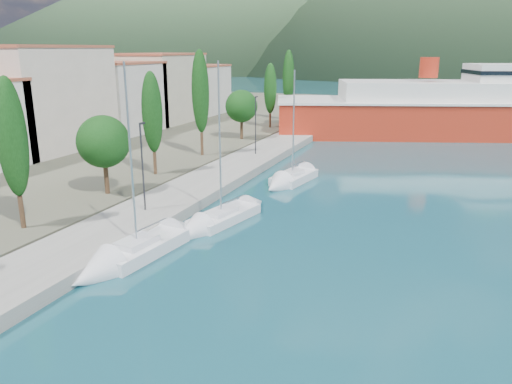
% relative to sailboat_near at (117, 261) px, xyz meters
% --- Properties ---
extents(ground, '(1400.00, 1400.00, 0.00)m').
position_rel_sailboat_near_xyz_m(ground, '(6.06, 111.43, -0.32)').
color(ground, '#194F5B').
extents(quay, '(5.00, 88.00, 0.80)m').
position_rel_sailboat_near_xyz_m(quay, '(-2.94, 17.43, 0.08)').
color(quay, gray).
rests_on(quay, ground).
extents(town_buildings, '(9.20, 69.20, 11.30)m').
position_rel_sailboat_near_xyz_m(town_buildings, '(-25.94, 28.33, 5.25)').
color(town_buildings, beige).
rests_on(town_buildings, land_strip).
extents(tree_row, '(4.00, 64.33, 10.90)m').
position_rel_sailboat_near_xyz_m(tree_row, '(-8.20, 23.45, 5.45)').
color(tree_row, '#47301E').
rests_on(tree_row, land_strip).
extents(lamp_posts, '(0.15, 46.33, 6.06)m').
position_rel_sailboat_near_xyz_m(lamp_posts, '(-2.94, 5.75, 3.76)').
color(lamp_posts, '#2D2D33').
rests_on(lamp_posts, quay).
extents(sailboat_near, '(3.38, 8.53, 11.94)m').
position_rel_sailboat_near_xyz_m(sailboat_near, '(0.00, 0.00, 0.00)').
color(sailboat_near, silver).
rests_on(sailboat_near, ground).
extents(sailboat_mid, '(3.77, 8.41, 11.72)m').
position_rel_sailboat_near_xyz_m(sailboat_mid, '(1.81, 7.19, -0.03)').
color(sailboat_mid, silver).
rests_on(sailboat_mid, ground).
extents(sailboat_far, '(3.53, 7.63, 10.80)m').
position_rel_sailboat_near_xyz_m(sailboat_far, '(3.15, 19.60, -0.02)').
color(sailboat_far, silver).
rests_on(sailboat_far, ground).
extents(ferry, '(56.69, 29.23, 11.09)m').
position_rel_sailboat_near_xyz_m(ferry, '(20.04, 54.76, 3.06)').
color(ferry, '#B02815').
rests_on(ferry, ground).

